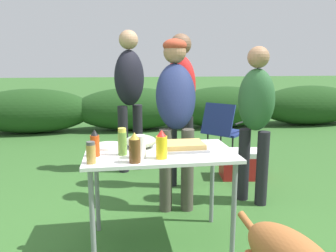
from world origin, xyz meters
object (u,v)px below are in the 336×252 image
object	(u,v)px
hot_sauce_bottle	(95,144)
standing_person_in_gray_fleece	(256,112)
mixing_bowl	(141,141)
spice_jar	(91,153)
beer_bottle	(135,148)
plate_stack	(108,146)
standing_person_in_dark_puffer	(130,88)
camp_chair_green_behind_table	(223,128)
mustard_bottle	(162,145)
paper_cup_stack	(140,147)
cooler_box	(241,164)
standing_person_with_beanie	(176,104)
folding_table	(160,161)
relish_jar	(122,142)
standing_person_in_red_jacket	(180,96)
food_tray	(183,146)

from	to	relation	value
hot_sauce_bottle	standing_person_in_gray_fleece	distance (m)	1.63
mixing_bowl	hot_sauce_bottle	size ratio (longest dim) A/B	1.29
spice_jar	standing_person_in_gray_fleece	world-z (taller)	standing_person_in_gray_fleece
beer_bottle	spice_jar	bearing A→B (deg)	174.92
plate_stack	standing_person_in_dark_puffer	xyz separation A→B (m)	(0.24, 1.64, 0.32)
camp_chair_green_behind_table	hot_sauce_bottle	bearing A→B (deg)	-81.28
mustard_bottle	camp_chair_green_behind_table	xyz separation A→B (m)	(1.20, 2.27, -0.37)
standing_person_in_dark_puffer	plate_stack	bearing A→B (deg)	-125.07
hot_sauce_bottle	spice_jar	distance (m)	0.17
paper_cup_stack	beer_bottle	distance (m)	0.11
standing_person_in_gray_fleece	cooler_box	distance (m)	1.04
mixing_bowl	standing_person_in_dark_puffer	xyz separation A→B (m)	(-0.01, 1.66, 0.29)
cooler_box	mustard_bottle	bearing A→B (deg)	-120.54
spice_jar	cooler_box	xyz separation A→B (m)	(1.65, 1.54, -0.64)
paper_cup_stack	spice_jar	size ratio (longest dim) A/B	1.11
camp_chair_green_behind_table	cooler_box	bearing A→B (deg)	-45.03
spice_jar	standing_person_in_dark_puffer	size ratio (longest dim) A/B	0.08
plate_stack	mixing_bowl	bearing A→B (deg)	-5.04
standing_person_with_beanie	camp_chair_green_behind_table	size ratio (longest dim) A/B	1.94
beer_bottle	folding_table	bearing A→B (deg)	50.76
paper_cup_stack	hot_sauce_bottle	bearing A→B (deg)	162.58
relish_jar	beer_bottle	bearing A→B (deg)	-68.80
paper_cup_stack	hot_sauce_bottle	size ratio (longest dim) A/B	0.84
standing_person_in_red_jacket	cooler_box	bearing A→B (deg)	39.37
hot_sauce_bottle	mustard_bottle	xyz separation A→B (m)	(0.46, -0.13, 0.00)
spice_jar	mustard_bottle	size ratio (longest dim) A/B	0.73
standing_person_in_red_jacket	mixing_bowl	bearing A→B (deg)	-90.14
mixing_bowl	relish_jar	size ratio (longest dim) A/B	1.27
beer_bottle	relish_jar	distance (m)	0.21
mixing_bowl	paper_cup_stack	world-z (taller)	paper_cup_stack
beer_bottle	cooler_box	distance (m)	2.19
mustard_bottle	standing_person_in_gray_fleece	size ratio (longest dim) A/B	0.13
food_tray	standing_person_in_gray_fleece	world-z (taller)	standing_person_in_gray_fleece
mixing_bowl	camp_chair_green_behind_table	size ratio (longest dim) A/B	0.30
folding_table	standing_person_with_beanie	world-z (taller)	standing_person_with_beanie
food_tray	hot_sauce_bottle	bearing A→B (deg)	-172.88
hot_sauce_bottle	cooler_box	size ratio (longest dim) A/B	0.37
paper_cup_stack	standing_person_with_beanie	world-z (taller)	standing_person_with_beanie
hot_sauce_bottle	cooler_box	world-z (taller)	hot_sauce_bottle
standing_person_in_gray_fleece	camp_chair_green_behind_table	xyz separation A→B (m)	(0.18, 1.47, -0.45)
relish_jar	mixing_bowl	bearing A→B (deg)	53.85
folding_table	standing_person_in_red_jacket	world-z (taller)	standing_person_in_red_jacket
folding_table	standing_person_in_gray_fleece	distance (m)	1.22
mixing_bowl	paper_cup_stack	bearing A→B (deg)	-94.92
mixing_bowl	standing_person_in_gray_fleece	world-z (taller)	standing_person_in_gray_fleece
standing_person_in_red_jacket	camp_chair_green_behind_table	distance (m)	1.37
folding_table	spice_jar	size ratio (longest dim) A/B	7.53
paper_cup_stack	standing_person_in_gray_fleece	world-z (taller)	standing_person_in_gray_fleece
paper_cup_stack	standing_person_in_dark_puffer	size ratio (longest dim) A/B	0.09
food_tray	cooler_box	world-z (taller)	food_tray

